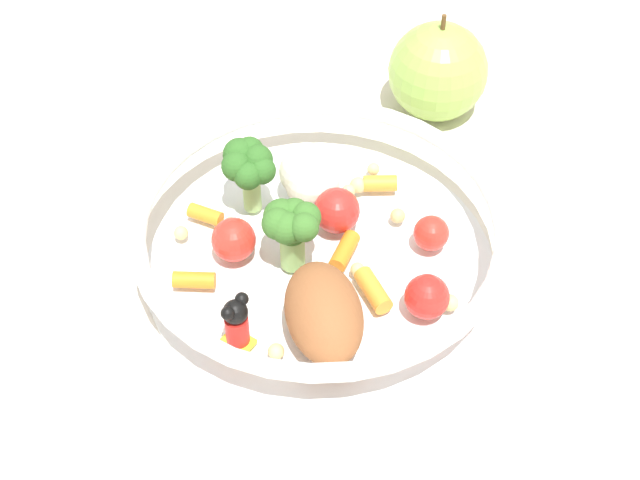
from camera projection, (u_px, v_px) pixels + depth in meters
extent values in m
plane|color=silver|center=(329.00, 281.00, 0.62)|extent=(2.40, 2.40, 0.00)
cylinder|color=white|center=(320.00, 261.00, 0.63)|extent=(0.24, 0.24, 0.01)
torus|color=white|center=(320.00, 222.00, 0.60)|extent=(0.25, 0.25, 0.01)
ellipsoid|color=brown|center=(324.00, 313.00, 0.56)|extent=(0.09, 0.09, 0.04)
cylinder|color=#8EB766|center=(252.00, 192.00, 0.65)|extent=(0.01, 0.01, 0.03)
sphere|color=#2D6023|center=(262.00, 170.00, 0.63)|extent=(0.02, 0.02, 0.02)
sphere|color=#2D6023|center=(257.00, 160.00, 0.63)|extent=(0.02, 0.02, 0.02)
sphere|color=#2D6023|center=(250.00, 151.00, 0.63)|extent=(0.02, 0.02, 0.02)
sphere|color=#2D6023|center=(240.00, 155.00, 0.63)|extent=(0.02, 0.02, 0.02)
sphere|color=#2D6023|center=(237.00, 166.00, 0.62)|extent=(0.02, 0.02, 0.02)
sphere|color=#2D6023|center=(248.00, 176.00, 0.62)|extent=(0.02, 0.02, 0.02)
cylinder|color=#7FAD5B|center=(293.00, 250.00, 0.61)|extent=(0.02, 0.02, 0.03)
sphere|color=#386B28|center=(304.00, 227.00, 0.58)|extent=(0.02, 0.02, 0.02)
sphere|color=#386B28|center=(302.00, 221.00, 0.59)|extent=(0.02, 0.02, 0.02)
sphere|color=#386B28|center=(298.00, 219.00, 0.60)|extent=(0.02, 0.02, 0.02)
sphere|color=#386B28|center=(291.00, 217.00, 0.60)|extent=(0.02, 0.02, 0.02)
sphere|color=#386B28|center=(281.00, 217.00, 0.60)|extent=(0.02, 0.02, 0.02)
sphere|color=#386B28|center=(278.00, 224.00, 0.59)|extent=(0.02, 0.02, 0.02)
sphere|color=#386B28|center=(287.00, 228.00, 0.59)|extent=(0.02, 0.02, 0.02)
sphere|color=#386B28|center=(294.00, 230.00, 0.59)|extent=(0.02, 0.02, 0.02)
sphere|color=silver|center=(317.00, 180.00, 0.65)|extent=(0.03, 0.03, 0.03)
sphere|color=silver|center=(318.00, 173.00, 0.65)|extent=(0.03, 0.03, 0.03)
sphere|color=silver|center=(307.00, 168.00, 0.66)|extent=(0.04, 0.04, 0.04)
sphere|color=silver|center=(305.00, 172.00, 0.65)|extent=(0.04, 0.04, 0.04)
sphere|color=silver|center=(312.00, 182.00, 0.65)|extent=(0.04, 0.04, 0.04)
cube|color=yellow|center=(238.00, 341.00, 0.58)|extent=(0.02, 0.01, 0.00)
cylinder|color=red|center=(237.00, 329.00, 0.57)|extent=(0.02, 0.02, 0.02)
sphere|color=black|center=(235.00, 312.00, 0.55)|extent=(0.02, 0.02, 0.02)
sphere|color=black|center=(242.00, 299.00, 0.55)|extent=(0.01, 0.01, 0.01)
sphere|color=black|center=(228.00, 313.00, 0.55)|extent=(0.01, 0.01, 0.01)
cylinder|color=orange|center=(380.00, 183.00, 0.67)|extent=(0.03, 0.02, 0.01)
cylinder|color=orange|center=(373.00, 290.00, 0.60)|extent=(0.03, 0.03, 0.01)
cylinder|color=orange|center=(347.00, 252.00, 0.62)|extent=(0.02, 0.03, 0.01)
cylinder|color=orange|center=(194.00, 280.00, 0.60)|extent=(0.03, 0.02, 0.01)
cylinder|color=orange|center=(205.00, 215.00, 0.65)|extent=(0.03, 0.02, 0.01)
sphere|color=red|center=(234.00, 240.00, 0.62)|extent=(0.03, 0.03, 0.03)
sphere|color=red|center=(337.00, 210.00, 0.63)|extent=(0.03, 0.03, 0.03)
sphere|color=red|center=(431.00, 233.00, 0.62)|extent=(0.02, 0.02, 0.02)
sphere|color=red|center=(427.00, 297.00, 0.58)|extent=(0.03, 0.03, 0.03)
sphere|color=#D1B775|center=(450.00, 303.00, 0.59)|extent=(0.01, 0.01, 0.01)
sphere|color=#D1B775|center=(373.00, 169.00, 0.68)|extent=(0.01, 0.01, 0.01)
sphere|color=tan|center=(230.00, 224.00, 0.64)|extent=(0.01, 0.01, 0.01)
sphere|color=#D1B775|center=(181.00, 233.00, 0.63)|extent=(0.01, 0.01, 0.01)
sphere|color=tan|center=(398.00, 216.00, 0.64)|extent=(0.01, 0.01, 0.01)
sphere|color=#D1B775|center=(224.00, 233.00, 0.63)|extent=(0.01, 0.01, 0.01)
sphere|color=#D1B775|center=(358.00, 185.00, 0.67)|extent=(0.01, 0.01, 0.01)
sphere|color=#D1B775|center=(276.00, 351.00, 0.57)|extent=(0.01, 0.01, 0.01)
sphere|color=#D1B775|center=(358.00, 270.00, 0.61)|extent=(0.01, 0.01, 0.01)
sphere|color=#D1B775|center=(236.00, 314.00, 0.59)|extent=(0.01, 0.01, 0.01)
sphere|color=#D1B775|center=(348.00, 191.00, 0.66)|extent=(0.01, 0.01, 0.01)
sphere|color=#8CB74C|center=(438.00, 71.00, 0.72)|extent=(0.08, 0.08, 0.08)
cylinder|color=brown|center=(444.00, 22.00, 0.68)|extent=(0.00, 0.00, 0.01)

